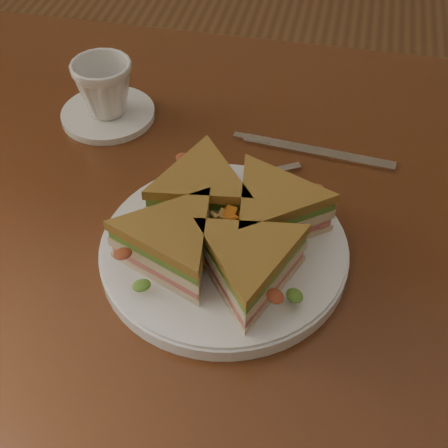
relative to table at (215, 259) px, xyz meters
name	(u,v)px	position (x,y,z in m)	size (l,w,h in m)	color
table	(215,259)	(0.00, 0.00, 0.00)	(1.20, 0.80, 0.75)	#391A0D
plate	(224,251)	(0.03, -0.08, 0.11)	(0.27, 0.27, 0.02)	silver
sandwich_wedges	(224,227)	(0.03, -0.08, 0.14)	(0.28, 0.28, 0.06)	beige
crisps_mound	(224,230)	(0.03, -0.08, 0.14)	(0.09, 0.09, 0.05)	orange
spoon	(196,186)	(-0.03, 0.02, 0.10)	(0.17, 0.10, 0.01)	silver
knife	(307,150)	(0.10, 0.12, 0.10)	(0.22, 0.04, 0.00)	silver
saucer	(108,114)	(-0.18, 0.14, 0.10)	(0.13, 0.13, 0.01)	silver
coffee_cup	(104,88)	(-0.18, 0.14, 0.15)	(0.08, 0.08, 0.08)	silver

